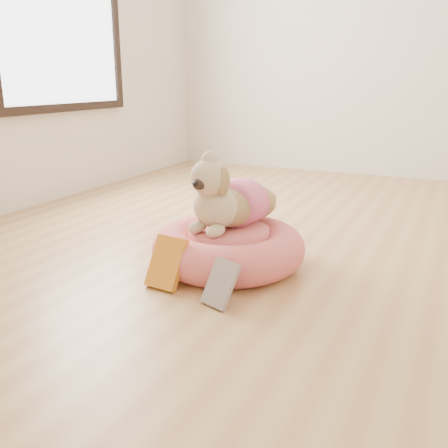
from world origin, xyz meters
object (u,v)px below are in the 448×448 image
at_px(book_yellow, 166,263).
at_px(book_white, 221,283).
at_px(dog, 229,187).
at_px(pet_bed, 228,248).

bearing_deg(book_yellow, book_white, -5.91).
bearing_deg(book_yellow, dog, 77.95).
height_order(pet_bed, dog, dog).
bearing_deg(book_white, dog, 130.96).
bearing_deg(dog, book_yellow, -97.73).
xyz_separation_m(dog, book_white, (0.17, -0.44, -0.29)).
xyz_separation_m(pet_bed, dog, (-0.01, 0.03, 0.29)).
relative_size(dog, book_white, 2.70).
height_order(dog, book_yellow, dog).
distance_m(pet_bed, book_yellow, 0.37).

